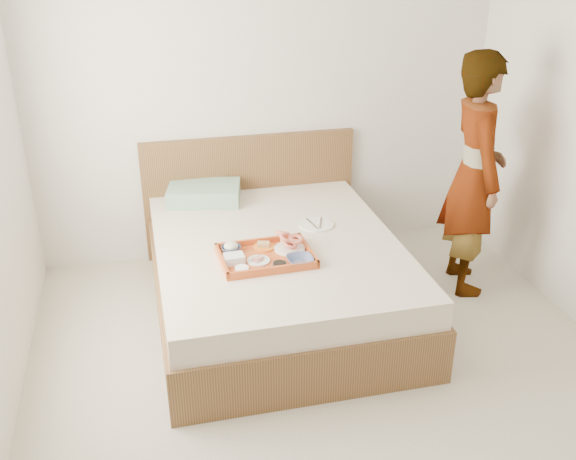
# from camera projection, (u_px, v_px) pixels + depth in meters

# --- Properties ---
(ground) EXTENTS (3.50, 4.00, 0.01)m
(ground) POSITION_uv_depth(u_px,v_px,m) (343.00, 401.00, 3.63)
(ground) COLOR beige
(ground) RESTS_ON ground
(wall_back) EXTENTS (3.50, 0.01, 2.60)m
(wall_back) POSITION_uv_depth(u_px,v_px,m) (266.00, 88.00, 4.84)
(wall_back) COLOR silver
(wall_back) RESTS_ON ground
(bed) EXTENTS (1.65, 2.00, 0.53)m
(bed) POSITION_uv_depth(u_px,v_px,m) (277.00, 277.00, 4.37)
(bed) COLOR brown
(bed) RESTS_ON ground
(headboard) EXTENTS (1.65, 0.06, 0.95)m
(headboard) POSITION_uv_depth(u_px,v_px,m) (250.00, 194.00, 5.13)
(headboard) COLOR brown
(headboard) RESTS_ON ground
(pillow) EXTENTS (0.58, 0.45, 0.13)m
(pillow) POSITION_uv_depth(u_px,v_px,m) (204.00, 193.00, 4.84)
(pillow) COLOR #89AB8B
(pillow) RESTS_ON bed
(tray) EXTENTS (0.58, 0.43, 0.05)m
(tray) POSITION_uv_depth(u_px,v_px,m) (266.00, 256.00, 4.01)
(tray) COLOR #CA5015
(tray) RESTS_ON bed
(prawn_plate) EXTENTS (0.20, 0.20, 0.01)m
(prawn_plate) POSITION_uv_depth(u_px,v_px,m) (290.00, 249.00, 4.11)
(prawn_plate) COLOR white
(prawn_plate) RESTS_ON tray
(navy_bowl_big) EXTENTS (0.17, 0.17, 0.04)m
(navy_bowl_big) POSITION_uv_depth(u_px,v_px,m) (300.00, 260.00, 3.94)
(navy_bowl_big) COLOR #16234E
(navy_bowl_big) RESTS_ON tray
(sauce_dish) EXTENTS (0.09, 0.09, 0.03)m
(sauce_dish) POSITION_uv_depth(u_px,v_px,m) (279.00, 265.00, 3.89)
(sauce_dish) COLOR black
(sauce_dish) RESTS_ON tray
(meat_plate) EXTENTS (0.15, 0.15, 0.01)m
(meat_plate) POSITION_uv_depth(u_px,v_px,m) (258.00, 261.00, 3.97)
(meat_plate) COLOR white
(meat_plate) RESTS_ON tray
(bread_plate) EXTENTS (0.14, 0.14, 0.01)m
(bread_plate) POSITION_uv_depth(u_px,v_px,m) (264.00, 247.00, 4.13)
(bread_plate) COLOR orange
(bread_plate) RESTS_ON tray
(salad_bowl) EXTENTS (0.13, 0.13, 0.04)m
(salad_bowl) POSITION_uv_depth(u_px,v_px,m) (231.00, 249.00, 4.07)
(salad_bowl) COLOR #16234E
(salad_bowl) RESTS_ON tray
(plastic_tub) EXTENTS (0.12, 0.10, 0.05)m
(plastic_tub) POSITION_uv_depth(u_px,v_px,m) (234.00, 259.00, 3.94)
(plastic_tub) COLOR silver
(plastic_tub) RESTS_ON tray
(cheese_round) EXTENTS (0.09, 0.09, 0.03)m
(cheese_round) POSITION_uv_depth(u_px,v_px,m) (242.00, 269.00, 3.85)
(cheese_round) COLOR white
(cheese_round) RESTS_ON tray
(dinner_plate) EXTENTS (0.27, 0.27, 0.01)m
(dinner_plate) POSITION_uv_depth(u_px,v_px,m) (316.00, 225.00, 4.47)
(dinner_plate) COLOR white
(dinner_plate) RESTS_ON bed
(person) EXTENTS (0.51, 0.68, 1.69)m
(person) POSITION_uv_depth(u_px,v_px,m) (474.00, 175.00, 4.47)
(person) COLOR white
(person) RESTS_ON ground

